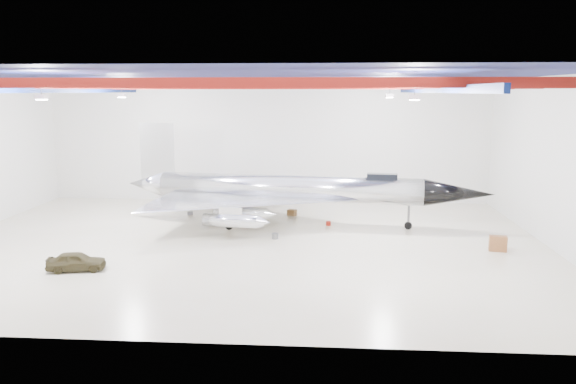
{
  "coord_description": "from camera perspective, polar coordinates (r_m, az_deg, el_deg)",
  "views": [
    {
      "loc": [
        5.55,
        -35.84,
        9.99
      ],
      "look_at": [
        2.86,
        2.0,
        3.18
      ],
      "focal_mm": 35.0,
      "sensor_mm": 36.0,
      "label": 1
    }
  ],
  "objects": [
    {
      "name": "jeep",
      "position": [
        34.05,
        -20.71,
        -6.59
      ],
      "size": [
        3.4,
        1.9,
        1.09
      ],
      "primitive_type": "imported",
      "rotation": [
        0.0,
        0.0,
        1.77
      ],
      "color": "#3E371F",
      "rests_on": "floor"
    },
    {
      "name": "floor",
      "position": [
        37.62,
        -4.59,
        -5.25
      ],
      "size": [
        40.0,
        40.0,
        0.0
      ],
      "primitive_type": "plane",
      "color": "beige",
      "rests_on": "ground"
    },
    {
      "name": "tool_chest",
      "position": [
        42.55,
        4.13,
        -3.19
      ],
      "size": [
        0.43,
        0.43,
        0.33
      ],
      "primitive_type": "cylinder",
      "rotation": [
        0.0,
        0.0,
        0.2
      ],
      "color": "#9C1C0F",
      "rests_on": "floor"
    },
    {
      "name": "desk",
      "position": [
        38.06,
        20.55,
        -4.93
      ],
      "size": [
        1.16,
        0.72,
        0.99
      ],
      "primitive_type": "cube",
      "rotation": [
        0.0,
        0.0,
        -0.18
      ],
      "color": "brown",
      "rests_on": "floor"
    },
    {
      "name": "crate_ply",
      "position": [
        43.73,
        -7.59,
        -2.88
      ],
      "size": [
        0.5,
        0.41,
        0.35
      ],
      "primitive_type": "cube",
      "rotation": [
        0.0,
        0.0,
        -0.02
      ],
      "color": "olive",
      "rests_on": "floor"
    },
    {
      "name": "ceiling_structure",
      "position": [
        36.27,
        -4.82,
        10.68
      ],
      "size": [
        39.5,
        29.5,
        1.08
      ],
      "color": "maroon",
      "rests_on": "ceiling"
    },
    {
      "name": "jet_aircraft",
      "position": [
        42.41,
        -0.01,
        0.0
      ],
      "size": [
        27.88,
        17.56,
        7.6
      ],
      "rotation": [
        0.0,
        0.0,
        -0.11
      ],
      "color": "silver",
      "rests_on": "floor"
    },
    {
      "name": "engine_drum",
      "position": [
        38.65,
        -1.32,
        -4.5
      ],
      "size": [
        0.53,
        0.53,
        0.39
      ],
      "primitive_type": "cylinder",
      "rotation": [
        0.0,
        0.0,
        0.25
      ],
      "color": "#59595B",
      "rests_on": "floor"
    },
    {
      "name": "wall_right",
      "position": [
        38.9,
        25.86,
        2.53
      ],
      "size": [
        0.0,
        30.0,
        30.0
      ],
      "primitive_type": "plane",
      "rotation": [
        1.57,
        0.0,
        -1.57
      ],
      "color": "silver",
      "rests_on": "floor"
    },
    {
      "name": "toolbox_red",
      "position": [
        43.68,
        -5.42,
        -2.84
      ],
      "size": [
        0.59,
        0.51,
        0.36
      ],
      "primitive_type": "cube",
      "rotation": [
        0.0,
        0.0,
        -0.21
      ],
      "color": "#9C1C0F",
      "rests_on": "floor"
    },
    {
      "name": "parts_bin",
      "position": [
        45.83,
        0.41,
        -2.1
      ],
      "size": [
        0.84,
        0.76,
        0.48
      ],
      "primitive_type": "cube",
      "rotation": [
        0.0,
        0.0,
        -0.37
      ],
      "color": "olive",
      "rests_on": "floor"
    },
    {
      "name": "crate_small",
      "position": [
        46.75,
        -9.92,
        -2.13
      ],
      "size": [
        0.51,
        0.47,
        0.29
      ],
      "primitive_type": "cube",
      "rotation": [
        0.0,
        0.0,
        0.38
      ],
      "color": "#59595B",
      "rests_on": "floor"
    },
    {
      "name": "spares_box",
      "position": [
        46.89,
        -3.59,
        -1.89
      ],
      "size": [
        0.57,
        0.57,
        0.4
      ],
      "primitive_type": "cylinder",
      "rotation": [
        0.0,
        0.0,
        -0.35
      ],
      "color": "#59595B",
      "rests_on": "floor"
    },
    {
      "name": "wall_back",
      "position": [
        51.34,
        -2.16,
        5.16
      ],
      "size": [
        40.0,
        0.0,
        40.0
      ],
      "primitive_type": "plane",
      "rotation": [
        1.57,
        0.0,
        0.0
      ],
      "color": "silver",
      "rests_on": "floor"
    },
    {
      "name": "ceiling",
      "position": [
        36.29,
        -4.84,
        11.74
      ],
      "size": [
        40.0,
        40.0,
        0.0
      ],
      "primitive_type": "plane",
      "rotation": [
        3.14,
        0.0,
        0.0
      ],
      "color": "#0A0F38",
      "rests_on": "wall_back"
    }
  ]
}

